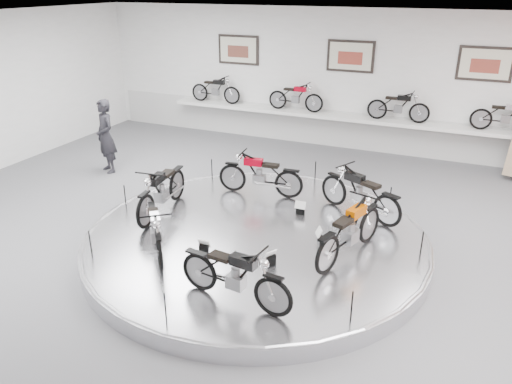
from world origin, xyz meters
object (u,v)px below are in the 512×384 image
at_px(bike_e, 235,275).
at_px(display_platform, 256,240).
at_px(bike_b, 260,174).
at_px(visitor, 106,136).
at_px(shelf, 344,117).
at_px(bike_c, 162,189).
at_px(bike_f, 350,230).
at_px(bike_d, 156,229).
at_px(bike_a, 360,192).

bearing_deg(bike_e, display_platform, 112.75).
relative_size(bike_b, visitor, 0.85).
height_order(display_platform, shelf, shelf).
xyz_separation_m(bike_c, bike_f, (3.89, -0.22, -0.00)).
height_order(shelf, bike_d, bike_d).
bearing_deg(bike_a, display_platform, 70.16).
bearing_deg(bike_a, bike_b, 21.29).
bearing_deg(display_platform, bike_c, 178.19).
distance_m(display_platform, bike_b, 1.95).
bearing_deg(bike_f, bike_d, 127.35).
bearing_deg(bike_b, bike_d, 72.17).
distance_m(shelf, bike_f, 6.80).
xyz_separation_m(bike_d, visitor, (-3.90, 3.53, 0.21)).
distance_m(bike_d, bike_e, 2.05).
distance_m(bike_a, bike_f, 1.72).
xyz_separation_m(bike_f, visitor, (-7.00, 2.35, 0.15)).
height_order(bike_b, bike_e, bike_b).
distance_m(shelf, bike_e, 8.54).
bearing_deg(bike_f, visitor, 88.04).
bearing_deg(bike_b, display_platform, 104.99).
height_order(bike_d, visitor, visitor).
relative_size(bike_c, bike_f, 1.01).
bearing_deg(visitor, bike_e, -7.47).
xyz_separation_m(bike_b, bike_c, (-1.45, -1.66, 0.03)).
xyz_separation_m(display_platform, bike_f, (1.80, -0.15, 0.66)).
bearing_deg(bike_c, bike_e, 44.21).
bearing_deg(bike_b, bike_c, 43.15).
bearing_deg(bike_f, bike_a, 23.79).
height_order(bike_a, bike_e, bike_a).
bearing_deg(bike_a, bike_c, 47.65).
bearing_deg(bike_b, bike_f, 136.82).
height_order(bike_d, bike_f, bike_f).
distance_m(display_platform, bike_d, 1.95).
bearing_deg(bike_d, bike_a, 95.70).
xyz_separation_m(shelf, visitor, (-5.20, -4.20, -0.04)).
bearing_deg(display_platform, bike_d, -134.57).
distance_m(bike_d, visitor, 5.26).
bearing_deg(shelf, bike_e, -86.06).
xyz_separation_m(bike_a, bike_d, (-2.89, -2.88, -0.05)).
height_order(bike_a, bike_c, bike_c).
relative_size(bike_d, bike_f, 0.88).
height_order(shelf, bike_c, bike_c).
bearing_deg(shelf, visitor, -141.09).
height_order(bike_f, visitor, visitor).
relative_size(bike_a, bike_c, 0.96).
bearing_deg(bike_c, bike_a, 105.29).
relative_size(bike_b, bike_e, 1.02).
distance_m(shelf, bike_c, 6.68).
bearing_deg(visitor, shelf, 68.12).
distance_m(bike_b, bike_f, 3.08).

